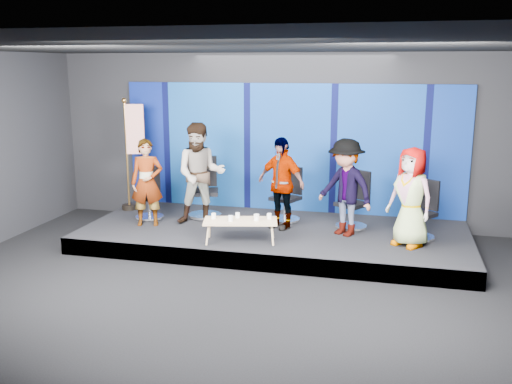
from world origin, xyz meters
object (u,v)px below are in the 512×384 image
at_px(panelist_c, 281,183).
at_px(flag_stand, 132,151).
at_px(coffee_table, 240,222).
at_px(mug_a, 214,216).
at_px(chair_b, 205,197).
at_px(chair_c, 287,203).
at_px(panelist_a, 147,183).
at_px(chair_a, 149,202).
at_px(mug_d, 257,217).
at_px(panelist_b, 201,174).
at_px(mug_e, 269,216).
at_px(chair_d, 353,209).
at_px(chair_e, 421,220).
at_px(panelist_e, 411,197).
at_px(panelist_d, 346,187).
at_px(mug_b, 231,218).
at_px(mug_c, 238,215).

bearing_deg(panelist_c, flag_stand, -166.26).
bearing_deg(coffee_table, mug_a, -178.15).
xyz_separation_m(chair_b, chair_c, (1.64, 0.10, -0.05)).
bearing_deg(panelist_a, chair_a, 93.81).
bearing_deg(mug_a, mug_d, 3.72).
distance_m(panelist_b, mug_d, 1.66).
height_order(panelist_c, mug_a, panelist_c).
bearing_deg(chair_b, panelist_c, -30.97).
relative_size(chair_b, mug_d, 10.89).
xyz_separation_m(mug_a, mug_e, (0.93, 0.21, 0.00)).
distance_m(panelist_c, chair_d, 1.44).
xyz_separation_m(panelist_c, chair_e, (2.50, -0.08, -0.51)).
height_order(chair_a, mug_e, chair_a).
height_order(panelist_a, panelist_c, panelist_c).
bearing_deg(panelist_a, panelist_e, -19.02).
height_order(mug_a, flag_stand, flag_stand).
relative_size(panelist_b, chair_d, 1.81).
relative_size(chair_d, chair_e, 1.03).
xyz_separation_m(mug_d, flag_stand, (-3.02, 1.57, 0.79)).
bearing_deg(panelist_d, chair_a, -150.20).
xyz_separation_m(panelist_e, mug_d, (-2.51, -0.44, -0.39)).
bearing_deg(chair_e, mug_d, -125.65).
relative_size(panelist_e, mug_b, 17.12).
relative_size(chair_e, mug_e, 10.80).
bearing_deg(chair_c, panelist_c, -68.46).
height_order(panelist_d, mug_c, panelist_d).
height_order(chair_a, mug_b, chair_a).
xyz_separation_m(chair_d, chair_e, (1.19, -0.39, -0.01)).
relative_size(panelist_a, chair_d, 1.54).
bearing_deg(chair_a, chair_e, -19.00).
height_order(panelist_a, mug_d, panelist_a).
relative_size(panelist_c, mug_e, 17.81).
xyz_separation_m(chair_c, panelist_d, (1.17, -0.67, 0.52)).
relative_size(chair_c, flag_stand, 0.45).
xyz_separation_m(panelist_a, flag_stand, (-0.77, 1.02, 0.41)).
xyz_separation_m(panelist_a, mug_c, (1.88, -0.46, -0.39)).
xyz_separation_m(mug_b, mug_e, (0.59, 0.31, -0.00)).
bearing_deg(mug_d, chair_e, 18.44).
distance_m(chair_b, panelist_d, 2.91).
relative_size(mug_c, mug_d, 0.84).
height_order(chair_c, mug_a, chair_c).
xyz_separation_m(chair_b, chair_e, (4.12, -0.48, -0.05)).
relative_size(chair_a, chair_b, 0.85).
height_order(panelist_c, mug_c, panelist_c).
height_order(panelist_e, mug_d, panelist_e).
distance_m(chair_a, mug_d, 2.63).
height_order(chair_b, chair_d, chair_b).
height_order(panelist_b, panelist_d, panelist_b).
distance_m(panelist_a, mug_b, 2.00).
relative_size(chair_e, flag_stand, 0.44).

